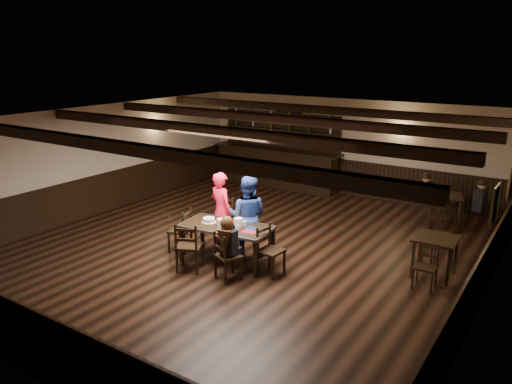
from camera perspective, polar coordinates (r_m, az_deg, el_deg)
The scene contains 25 objects.
ground at distance 10.45m, azimuth -0.95°, elevation -6.50°, with size 10.00×10.00×0.00m, color black.
room_shell at distance 9.95m, azimuth -0.83°, elevation 2.89°, with size 9.02×10.02×2.71m.
dining_table at distance 9.61m, azimuth -3.37°, elevation -4.23°, with size 1.82×1.05×0.75m.
chair_near_left at distance 9.30m, azimuth -7.81°, elevation -5.88°, with size 0.58×0.57×0.95m.
chair_near_right at distance 8.92m, azimuth -3.62°, elevation -6.96°, with size 0.55×0.54×0.90m.
chair_end_left at distance 10.26m, azimuth -8.32°, elevation -3.99°, with size 0.50×0.51×0.89m.
chair_end_right at distance 9.18m, azimuth 1.33°, elevation -6.17°, with size 0.45×0.47×0.92m.
chair_far_pushed at distance 11.27m, azimuth -3.61°, elevation -2.24°, with size 0.41×0.39×0.82m.
woman_pink at distance 10.23m, azimuth -3.99°, elevation -2.17°, with size 0.60×0.39×1.63m, color #DB1F45.
man_blue at distance 9.93m, azimuth -0.99°, elevation -2.72°, with size 0.79×0.62×1.63m, color navy.
seated_person at distance 8.83m, azimuth -3.28°, elevation -5.23°, with size 0.31×0.47×0.76m.
cake at distance 9.78m, azimuth -5.41°, elevation -3.23°, with size 0.28×0.28×0.09m.
plate_stack_a at distance 9.53m, azimuth -4.02°, elevation -3.49°, with size 0.16×0.16×0.15m, color white.
plate_stack_b at distance 9.45m, azimuth -2.05°, elevation -3.52°, with size 0.16×0.16×0.18m, color white.
tea_light at distance 9.61m, azimuth -2.70°, elevation -3.63°, with size 0.05×0.05×0.06m.
salt_shaker at distance 9.32m, azimuth -2.05°, elevation -4.09°, with size 0.04×0.04×0.10m, color silver.
pepper_shaker at distance 9.31m, azimuth -1.61°, elevation -4.12°, with size 0.04×0.04×0.09m, color #A5A8AD.
drink_glass at distance 9.49m, azimuth -1.35°, elevation -3.65°, with size 0.07×0.07×0.11m, color silver.
menu_red at distance 9.25m, azimuth -0.75°, elevation -4.55°, with size 0.27×0.19×0.00m, color maroon.
menu_blue at distance 9.42m, azimuth -0.43°, elevation -4.15°, with size 0.26×0.18×0.00m, color #0D1C45.
bar_counter at distance 15.14m, azimuth 2.45°, elevation 3.47°, with size 4.09×0.70×2.20m.
back_table_a at distance 9.58m, azimuth 19.88°, elevation -5.50°, with size 0.76×0.76×0.75m.
back_table_b at distance 12.40m, azimuth 20.78°, elevation -0.79°, with size 0.93×0.93×0.75m.
bg_patron_left at distance 12.57m, azimuth 18.80°, elevation 0.46°, with size 0.28×0.38×0.71m.
bg_patron_right at distance 12.37m, azimuth 24.30°, elevation -0.32°, with size 0.28×0.39×0.73m.
Camera 1 is at (5.46, -7.97, 3.99)m, focal length 35.00 mm.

